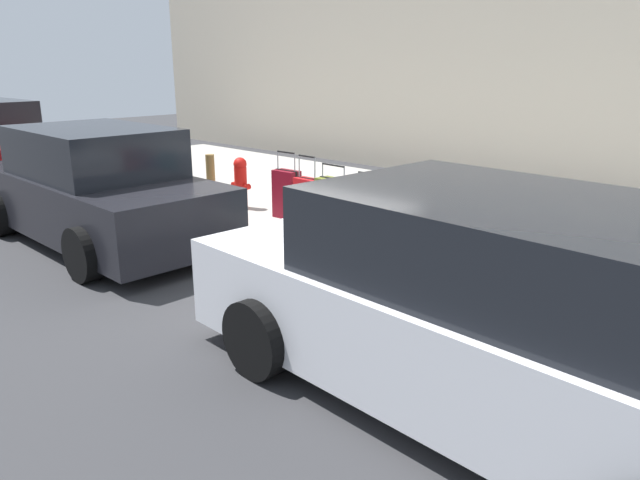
{
  "coord_description": "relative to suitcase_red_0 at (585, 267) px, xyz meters",
  "views": [
    {
      "loc": [
        -5.43,
        5.08,
        2.39
      ],
      "look_at": [
        -0.9,
        0.4,
        0.46
      ],
      "focal_mm": 33.73,
      "sensor_mm": 36.0,
      "label": 1
    }
  ],
  "objects": [
    {
      "name": "ground_plane",
      "position": [
        3.38,
        0.84,
        -0.43
      ],
      "size": [
        40.0,
        40.0,
        0.0
      ],
      "primitive_type": "plane",
      "color": "#333335"
    },
    {
      "name": "sidewalk_curb",
      "position": [
        3.38,
        -1.66,
        -0.36
      ],
      "size": [
        18.0,
        5.0,
        0.14
      ],
      "primitive_type": "cube",
      "color": "#ADA89E",
      "rests_on": "ground_plane"
    },
    {
      "name": "suitcase_red_0",
      "position": [
        0.0,
        0.0,
        0.0
      ],
      "size": [
        0.45,
        0.29,
        0.64
      ],
      "color": "red",
      "rests_on": "sidewalk_curb"
    },
    {
      "name": "suitcase_maroon_1",
      "position": [
        0.54,
        0.05,
        0.03
      ],
      "size": [
        0.38,
        0.25,
        0.86
      ],
      "color": "maroon",
      "rests_on": "sidewalk_curb"
    },
    {
      "name": "suitcase_navy_2",
      "position": [
        1.05,
        0.01,
        -0.04
      ],
      "size": [
        0.38,
        0.21,
        0.75
      ],
      "color": "navy",
      "rests_on": "sidewalk_curb"
    },
    {
      "name": "suitcase_teal_3",
      "position": [
        1.59,
        0.11,
        0.05
      ],
      "size": [
        0.45,
        0.24,
        0.74
      ],
      "color": "#0F606B",
      "rests_on": "sidewalk_curb"
    },
    {
      "name": "suitcase_silver_4",
      "position": [
        2.19,
        0.01,
        0.07
      ],
      "size": [
        0.5,
        0.27,
        0.97
      ],
      "color": "#9EA0A8",
      "rests_on": "sidewalk_curb"
    },
    {
      "name": "suitcase_black_5",
      "position": [
        2.77,
        0.05,
        0.06
      ],
      "size": [
        0.4,
        0.26,
        0.91
      ],
      "color": "black",
      "rests_on": "sidewalk_curb"
    },
    {
      "name": "suitcase_olive_6",
      "position": [
        3.34,
        0.11,
        0.09
      ],
      "size": [
        0.47,
        0.26,
        0.96
      ],
      "color": "#59601E",
      "rests_on": "sidewalk_curb"
    },
    {
      "name": "suitcase_red_7",
      "position": [
        3.9,
        0.04,
        0.05
      ],
      "size": [
        0.38,
        0.2,
        1.01
      ],
      "color": "red",
      "rests_on": "sidewalk_curb"
    },
    {
      "name": "suitcase_maroon_8",
      "position": [
        4.43,
        -0.05,
        0.07
      ],
      "size": [
        0.42,
        0.25,
        1.01
      ],
      "color": "maroon",
      "rests_on": "sidewalk_curb"
    },
    {
      "name": "fire_hydrant",
      "position": [
        5.42,
        0.03,
        0.14
      ],
      "size": [
        0.39,
        0.21,
        0.82
      ],
      "color": "red",
      "rests_on": "sidewalk_curb"
    },
    {
      "name": "bollard_post",
      "position": [
        6.01,
        0.18,
        0.12
      ],
      "size": [
        0.14,
        0.14,
        0.82
      ],
      "primitive_type": "cylinder",
      "color": "brown",
      "rests_on": "sidewalk_curb"
    },
    {
      "name": "parked_car_white_0",
      "position": [
        -0.24,
        2.28,
        0.3
      ],
      "size": [
        4.87,
        2.28,
        1.55
      ],
      "color": "silver",
      "rests_on": "ground_plane"
    },
    {
      "name": "parked_car_charcoal_1",
      "position": [
        5.67,
        2.28,
        0.31
      ],
      "size": [
        4.35,
        1.97,
        1.57
      ],
      "color": "black",
      "rests_on": "ground_plane"
    }
  ]
}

